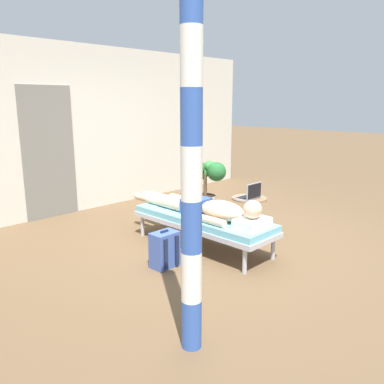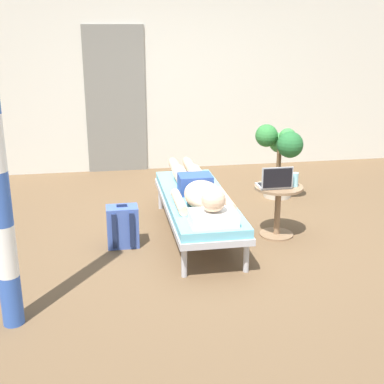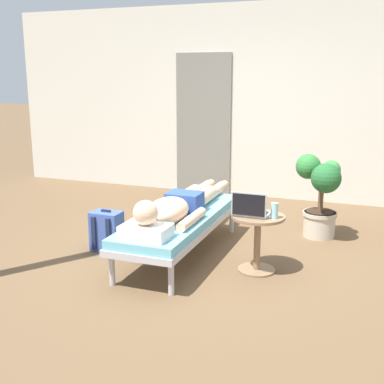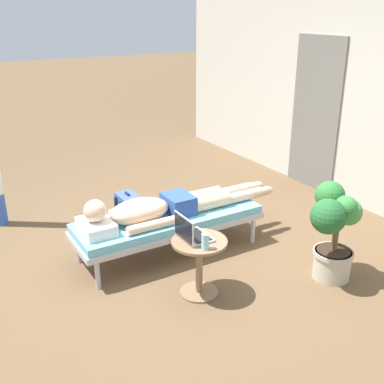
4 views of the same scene
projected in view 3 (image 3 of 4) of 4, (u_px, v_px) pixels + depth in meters
The scene contains 10 objects.
ground_plane at pixel (195, 261), 4.71m from camera, with size 40.00×40.00×0.00m, color brown.
house_wall_back at pixel (251, 102), 7.05m from camera, with size 7.60×0.20×2.70m, color beige.
house_door_panel at pixel (203, 124), 7.26m from camera, with size 0.84×0.03×2.04m, color slate.
lounge_chair at pixel (180, 221), 4.80m from camera, with size 0.64×1.94×0.42m.
person_reclining at pixel (177, 206), 4.69m from camera, with size 0.53×2.17×0.32m.
side_table at pixel (258, 233), 4.41m from camera, with size 0.48×0.48×0.52m.
laptop at pixel (250, 210), 4.33m from camera, with size 0.31×0.24×0.23m.
drink_glass at pixel (274, 211), 4.27m from camera, with size 0.06×0.06×0.14m, color #99D8E5.
backpack at pixel (107, 231), 4.98m from camera, with size 0.30×0.26×0.42m.
potted_plant at pixel (321, 191), 5.29m from camera, with size 0.51×0.57×0.90m.
Camera 3 is at (1.53, -4.15, 1.75)m, focal length 46.22 mm.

